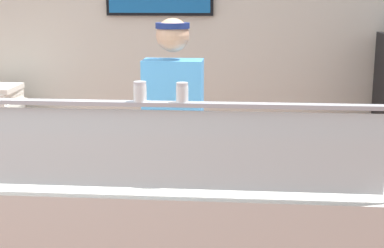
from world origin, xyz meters
name	(u,v)px	position (x,y,z in m)	size (l,w,h in m)	color
shop_rear_unit	(205,56)	(1.13, 2.68, 1.36)	(6.67, 0.13, 2.70)	silver
sneeze_guard	(170,138)	(1.13, 0.06, 1.24)	(2.09, 0.06, 0.46)	#B2B5BC
pizza_tray	(154,171)	(1.00, 0.40, 0.97)	(0.48, 0.48, 0.04)	#9EA0A8
pizza_server	(161,169)	(1.05, 0.38, 0.99)	(0.07, 0.28, 0.01)	#ADAFB7
parmesan_shaker	(140,93)	(1.00, 0.06, 1.46)	(0.06, 0.06, 0.09)	white
pepper_flake_shaker	(182,94)	(1.19, 0.06, 1.45)	(0.06, 0.06, 0.09)	white
worker_figure	(174,136)	(1.03, 1.06, 1.01)	(0.41, 0.50, 1.76)	#23232D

